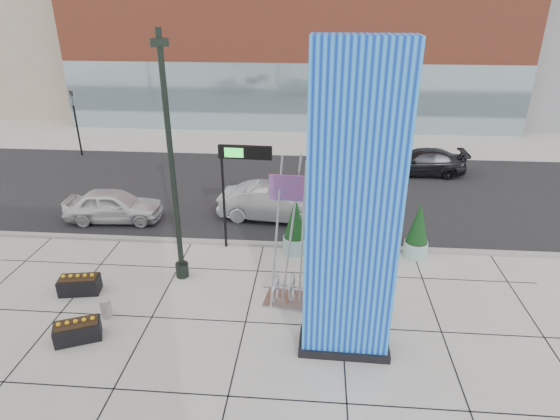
# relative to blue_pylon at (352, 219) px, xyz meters

# --- Properties ---
(ground) EXTENTS (160.00, 160.00, 0.00)m
(ground) POSITION_rel_blue_pylon_xyz_m (-4.00, 1.93, -4.12)
(ground) COLOR #9E9991
(ground) RESTS_ON ground
(street_asphalt) EXTENTS (80.00, 12.00, 0.02)m
(street_asphalt) POSITION_rel_blue_pylon_xyz_m (-4.00, 11.93, -4.11)
(street_asphalt) COLOR black
(street_asphalt) RESTS_ON ground
(curb_edge) EXTENTS (80.00, 0.30, 0.12)m
(curb_edge) POSITION_rel_blue_pylon_xyz_m (-4.00, 5.93, -4.06)
(curb_edge) COLOR gray
(curb_edge) RESTS_ON ground
(tower_podium) EXTENTS (34.00, 10.00, 11.00)m
(tower_podium) POSITION_rel_blue_pylon_xyz_m (-3.00, 28.93, 1.38)
(tower_podium) COLOR #A84931
(tower_podium) RESTS_ON ground
(tower_glass_front) EXTENTS (34.00, 0.60, 5.00)m
(tower_glass_front) POSITION_rel_blue_pylon_xyz_m (-3.00, 24.13, -1.62)
(tower_glass_front) COLOR #8CA5B2
(tower_glass_front) RESTS_ON ground
(blue_pylon) EXTENTS (2.58, 1.20, 8.52)m
(blue_pylon) POSITION_rel_blue_pylon_xyz_m (0.00, 0.00, 0.00)
(blue_pylon) COLOR #0B30B2
(blue_pylon) RESTS_ON ground
(lamp_post) EXTENTS (0.58, 0.47, 8.47)m
(lamp_post) POSITION_rel_blue_pylon_xyz_m (-5.67, 3.38, -0.65)
(lamp_post) COLOR black
(lamp_post) RESTS_ON ground
(public_art_sculpture) EXTENTS (2.36, 1.40, 5.06)m
(public_art_sculpture) POSITION_rel_blue_pylon_xyz_m (-1.38, 2.15, -2.79)
(public_art_sculpture) COLOR #B3B5B8
(public_art_sculpture) RESTS_ON ground
(concrete_bollard) EXTENTS (0.33, 0.33, 0.65)m
(concrete_bollard) POSITION_rel_blue_pylon_xyz_m (-7.42, 0.85, -3.79)
(concrete_bollard) COLOR gray
(concrete_bollard) RESTS_ON ground
(overhead_street_sign) EXTENTS (2.02, 0.28, 4.28)m
(overhead_street_sign) POSITION_rel_blue_pylon_xyz_m (-3.78, 5.73, -0.45)
(overhead_street_sign) COLOR black
(overhead_street_sign) RESTS_ON ground
(round_planter_east) EXTENTS (0.91, 0.91, 2.28)m
(round_planter_east) POSITION_rel_blue_pylon_xyz_m (3.00, 5.53, -3.04)
(round_planter_east) COLOR #88B7B0
(round_planter_east) RESTS_ON ground
(round_planter_mid) EXTENTS (0.97, 0.97, 2.43)m
(round_planter_mid) POSITION_rel_blue_pylon_xyz_m (0.69, 5.53, -2.97)
(round_planter_mid) COLOR #88B7B0
(round_planter_mid) RESTS_ON ground
(round_planter_west) EXTENTS (0.94, 0.94, 2.35)m
(round_planter_west) POSITION_rel_blue_pylon_xyz_m (-1.70, 5.53, -3.00)
(round_planter_west) COLOR #88B7B0
(round_planter_west) RESTS_ON ground
(box_planter_north) EXTENTS (1.41, 0.88, 0.73)m
(box_planter_north) POSITION_rel_blue_pylon_xyz_m (-8.89, 2.09, -3.78)
(box_planter_north) COLOR black
(box_planter_north) RESTS_ON ground
(box_planter_south) EXTENTS (1.44, 1.11, 0.71)m
(box_planter_south) POSITION_rel_blue_pylon_xyz_m (-7.80, -0.26, -3.79)
(box_planter_south) COLOR black
(box_planter_south) RESTS_ON ground
(car_white_west) EXTENTS (4.39, 1.99, 1.46)m
(car_white_west) POSITION_rel_blue_pylon_xyz_m (-9.97, 7.73, -3.39)
(car_white_west) COLOR silver
(car_white_west) RESTS_ON ground
(car_silver_mid) EXTENTS (4.93, 2.09, 1.58)m
(car_silver_mid) POSITION_rel_blue_pylon_xyz_m (-2.87, 8.48, -3.33)
(car_silver_mid) COLOR #A2A6AA
(car_silver_mid) RESTS_ON ground
(car_dark_east) EXTENTS (4.95, 2.02, 1.44)m
(car_dark_east) POSITION_rel_blue_pylon_xyz_m (4.98, 15.11, -3.40)
(car_dark_east) COLOR black
(car_dark_east) RESTS_ON ground
(traffic_signal) EXTENTS (0.15, 0.18, 4.10)m
(traffic_signal) POSITION_rel_blue_pylon_xyz_m (-16.00, 16.93, -1.82)
(traffic_signal) COLOR black
(traffic_signal) RESTS_ON ground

